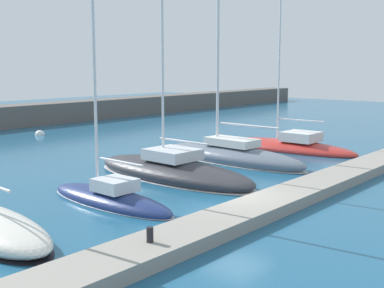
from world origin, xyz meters
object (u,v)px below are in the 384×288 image
object	(u,v)px
sailboat_charcoal_fourth	(172,171)
dock_bollard	(150,235)
sailboat_red_sixth	(289,146)
sailboat_navy_third	(110,197)
sailboat_slate_fifth	(231,155)
mooring_buoy_white	(40,135)

from	to	relation	value
sailboat_charcoal_fourth	dock_bollard	xyz separation A→B (m)	(-8.16, -6.57, 0.32)
sailboat_red_sixth	dock_bollard	size ratio (longest dim) A/B	41.49
sailboat_navy_third	sailboat_slate_fifth	bearing A→B (deg)	-79.49
mooring_buoy_white	dock_bollard	world-z (taller)	dock_bollard
sailboat_navy_third	mooring_buoy_white	xyz separation A→B (m)	(9.81, 19.54, -0.25)
sailboat_charcoal_fourth	sailboat_slate_fifth	bearing A→B (deg)	-84.36
sailboat_slate_fifth	sailboat_red_sixth	distance (m)	5.79
sailboat_slate_fifth	dock_bollard	size ratio (longest dim) A/B	36.50
sailboat_navy_third	sailboat_slate_fifth	distance (m)	10.41
mooring_buoy_white	dock_bollard	size ratio (longest dim) A/B	1.71
sailboat_navy_third	dock_bollard	world-z (taller)	sailboat_navy_third
sailboat_slate_fifth	mooring_buoy_white	bearing A→B (deg)	4.53
mooring_buoy_white	dock_bollard	bearing A→B (deg)	-117.50
sailboat_red_sixth	mooring_buoy_white	world-z (taller)	sailboat_red_sixth
sailboat_slate_fifth	sailboat_red_sixth	size ratio (longest dim) A/B	0.88
sailboat_charcoal_fourth	sailboat_slate_fifth	size ratio (longest dim) A/B	1.00
sailboat_navy_third	sailboat_charcoal_fourth	size ratio (longest dim) A/B	0.85
sailboat_charcoal_fourth	sailboat_navy_third	bearing A→B (deg)	106.97
mooring_buoy_white	sailboat_navy_third	bearing A→B (deg)	-116.67
sailboat_charcoal_fourth	dock_bollard	bearing A→B (deg)	131.52
sailboat_navy_third	mooring_buoy_white	bearing A→B (deg)	-24.77
sailboat_slate_fifth	sailboat_red_sixth	world-z (taller)	sailboat_red_sixth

